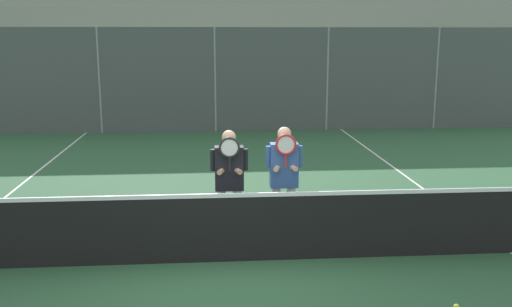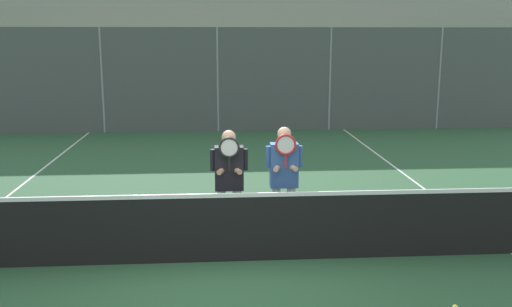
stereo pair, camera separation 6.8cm
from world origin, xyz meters
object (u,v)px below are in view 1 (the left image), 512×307
at_px(car_center, 317,91).
at_px(car_far_left, 47,95).
at_px(player_center_left, 284,175).
at_px(car_left_of_center, 185,93).
at_px(tennis_ball_on_court, 456,307).
at_px(player_leftmost, 229,177).

bearing_deg(car_center, car_far_left, -179.09).
height_order(player_center_left, car_far_left, car_far_left).
xyz_separation_m(car_left_of_center, car_center, (4.95, -0.19, 0.05)).
xyz_separation_m(car_center, tennis_ball_on_court, (-1.25, -15.54, -0.92)).
bearing_deg(player_center_left, player_leftmost, -176.75).
height_order(player_leftmost, player_center_left, player_center_left).
relative_size(car_center, tennis_ball_on_court, 63.56).
bearing_deg(tennis_ball_on_court, car_left_of_center, 103.24).
xyz_separation_m(player_leftmost, car_far_left, (-6.16, 13.03, -0.11)).
bearing_deg(player_leftmost, player_center_left, 3.25).
xyz_separation_m(player_leftmost, car_left_of_center, (-1.21, 13.38, -0.11)).
distance_m(player_center_left, car_far_left, 14.74).
xyz_separation_m(player_center_left, tennis_ball_on_court, (1.67, -2.40, -0.99)).
relative_size(player_center_left, car_far_left, 0.40).
bearing_deg(car_center, car_left_of_center, 177.77).
height_order(car_center, tennis_ball_on_court, car_center).
height_order(car_left_of_center, tennis_ball_on_court, car_left_of_center).
bearing_deg(player_leftmost, car_far_left, 115.32).
distance_m(player_leftmost, car_left_of_center, 13.44).
bearing_deg(tennis_ball_on_court, car_center, 85.39).
distance_m(player_leftmost, tennis_ball_on_court, 3.56).
bearing_deg(player_center_left, car_left_of_center, 98.65).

